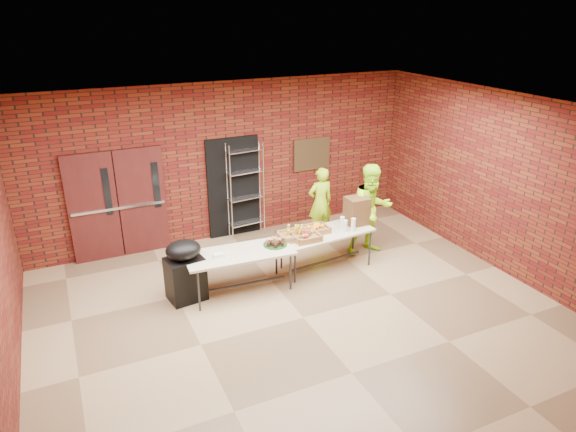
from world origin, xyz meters
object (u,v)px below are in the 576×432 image
object	(u,v)px
table_left	(239,256)
covered_grill	(185,270)
coffee_dispenser	(357,211)
volunteer_man	(371,210)
table_right	(326,235)
volunteer_woman	(320,202)
wire_rack	(246,190)

from	to	relation	value
table_left	covered_grill	distance (m)	0.92
coffee_dispenser	volunteer_man	bearing A→B (deg)	12.75
table_right	volunteer_man	bearing A→B (deg)	4.56
table_right	coffee_dispenser	size ratio (longest dim) A/B	3.44
volunteer_woman	coffee_dispenser	bearing A→B (deg)	97.03
table_right	volunteer_woman	world-z (taller)	volunteer_woman
table_left	table_right	bearing A→B (deg)	9.08
volunteer_man	covered_grill	bearing A→B (deg)	-175.26
wire_rack	table_right	distance (m)	2.17
wire_rack	volunteer_woman	bearing A→B (deg)	-32.29
volunteer_woman	wire_rack	bearing A→B (deg)	-25.91
volunteer_woman	table_left	bearing A→B (deg)	33.05
covered_grill	coffee_dispenser	bearing A→B (deg)	-6.23
coffee_dispenser	volunteer_woman	size ratio (longest dim) A/B	0.35
table_right	coffee_dispenser	world-z (taller)	coffee_dispenser
table_left	volunteer_woman	world-z (taller)	volunteer_woman
wire_rack	volunteer_man	world-z (taller)	wire_rack
wire_rack	volunteer_man	bearing A→B (deg)	-48.88
volunteer_man	table_left	bearing A→B (deg)	-171.09
table_left	covered_grill	world-z (taller)	covered_grill
wire_rack	table_left	bearing A→B (deg)	-118.94
table_left	wire_rack	bearing A→B (deg)	70.22
wire_rack	coffee_dispenser	xyz separation A→B (m)	(1.51, -1.88, -0.03)
covered_grill	volunteer_woman	distance (m)	3.45
table_right	wire_rack	bearing A→B (deg)	106.87
covered_grill	table_left	bearing A→B (deg)	-18.32
coffee_dispenser	covered_grill	bearing A→B (deg)	-178.12
table_right	table_left	bearing A→B (deg)	-179.95
table_left	table_right	distance (m)	1.75
table_right	coffee_dispenser	distance (m)	0.77
covered_grill	volunteer_woman	size ratio (longest dim) A/B	0.70
coffee_dispenser	volunteer_woman	world-z (taller)	volunteer_woman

